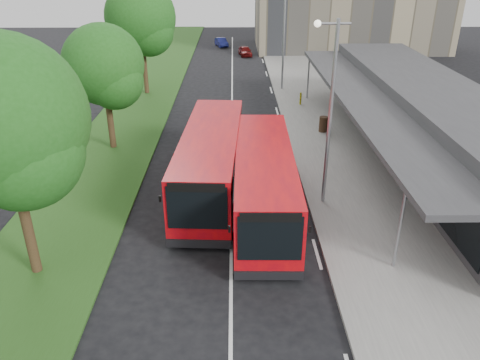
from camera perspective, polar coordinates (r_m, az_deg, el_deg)
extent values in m
plane|color=black|center=(19.80, -1.07, -5.76)|extent=(120.00, 120.00, 0.00)
cube|color=slate|center=(38.72, 8.08, 10.15)|extent=(5.00, 80.00, 0.15)
cube|color=#264D18|center=(38.94, -11.49, 9.95)|extent=(5.00, 80.00, 0.10)
cube|color=silver|center=(33.51, -0.99, 7.80)|extent=(0.12, 70.00, 0.01)
cube|color=silver|center=(18.40, 9.38, -8.86)|extent=(0.12, 2.00, 0.01)
cube|color=silver|center=(23.51, 7.03, -0.54)|extent=(0.12, 2.00, 0.01)
cube|color=silver|center=(28.97, 5.56, 4.74)|extent=(0.12, 2.00, 0.01)
cube|color=silver|center=(34.61, 4.54, 8.32)|extent=(0.12, 2.00, 0.01)
cube|color=silver|center=(40.35, 3.81, 10.88)|extent=(0.12, 2.00, 0.01)
cube|color=silver|center=(46.16, 3.25, 12.81)|extent=(0.12, 2.00, 0.01)
cube|color=silver|center=(52.01, 2.80, 14.30)|extent=(0.12, 2.00, 0.01)
cube|color=silver|center=(57.89, 2.45, 15.49)|extent=(0.12, 2.00, 0.01)
cube|color=silver|center=(63.79, 2.16, 16.45)|extent=(0.12, 2.00, 0.01)
cube|color=#313134|center=(28.40, 21.91, 6.80)|extent=(5.00, 26.00, 4.00)
cube|color=black|center=(27.66, 16.92, 6.20)|extent=(0.06, 24.00, 2.20)
cube|color=#313134|center=(26.80, 14.74, 9.69)|extent=(2.80, 26.00, 0.25)
cylinder|color=#919499|center=(17.37, 18.83, -5.86)|extent=(0.12, 0.12, 3.30)
cylinder|color=#919499|center=(37.36, 8.30, 12.06)|extent=(0.12, 0.12, 3.30)
cylinder|color=#372716|center=(17.67, -24.59, -4.78)|extent=(0.36, 0.36, 4.14)
sphere|color=#1D5516|center=(16.24, -27.01, 6.78)|extent=(5.27, 5.27, 5.27)
sphere|color=#1D5516|center=(15.94, -24.97, 3.23)|extent=(3.76, 3.76, 3.76)
cylinder|color=#372716|center=(28.18, -15.53, 7.06)|extent=(0.36, 0.36, 3.49)
sphere|color=#1D5516|center=(27.38, -16.33, 13.35)|extent=(4.45, 4.45, 4.45)
sphere|color=#1D5516|center=(27.02, -15.07, 11.61)|extent=(3.18, 3.18, 3.18)
sphere|color=#1D5516|center=(28.10, -16.94, 12.41)|extent=(3.49, 3.49, 3.49)
cylinder|color=#372716|center=(39.40, -11.51, 13.27)|extent=(0.36, 0.36, 4.28)
sphere|color=#1D5516|center=(38.78, -12.04, 18.87)|extent=(5.45, 5.45, 5.45)
sphere|color=#1D5516|center=(38.40, -11.09, 17.42)|extent=(3.89, 3.89, 3.89)
sphere|color=#1D5516|center=(39.44, -12.56, 17.93)|extent=(4.28, 4.28, 4.28)
cylinder|color=#919499|center=(20.28, 10.91, 7.50)|extent=(0.16, 0.16, 8.00)
cylinder|color=#919499|center=(19.41, 11.28, 18.21)|extent=(1.40, 0.10, 0.10)
sphere|color=silver|center=(19.30, 9.44, 18.30)|extent=(0.28, 0.28, 0.28)
cylinder|color=#919499|center=(39.57, 5.34, 16.67)|extent=(0.16, 0.16, 8.00)
cube|color=red|center=(20.17, 2.90, 0.07)|extent=(2.60, 10.16, 2.55)
cube|color=black|center=(20.75, 2.83, -3.03)|extent=(2.62, 10.18, 0.29)
cube|color=black|center=(15.61, 3.69, -7.17)|extent=(2.17, 0.09, 1.69)
cube|color=black|center=(24.70, 2.44, 6.06)|extent=(2.12, 0.09, 1.25)
cube|color=black|center=(20.22, -0.57, 1.60)|extent=(0.21, 8.67, 1.16)
cube|color=black|center=(20.34, 6.35, 1.58)|extent=(0.21, 8.67, 1.16)
cube|color=black|center=(16.47, 3.54, -11.55)|extent=(2.41, 0.13, 0.34)
cube|color=black|center=(15.18, 3.78, -4.59)|extent=(2.02, 0.08, 0.34)
cube|color=black|center=(15.64, -1.29, -6.00)|extent=(0.08, 0.08, 0.24)
cube|color=black|center=(15.80, 8.59, -5.96)|extent=(0.08, 0.08, 0.24)
cylinder|color=black|center=(17.89, -0.02, -7.91)|extent=(0.31, 0.87, 0.87)
cylinder|color=black|center=(17.99, 6.50, -7.88)|extent=(0.31, 0.87, 0.87)
cylinder|color=black|center=(23.62, 0.06, 0.95)|extent=(0.31, 0.87, 0.87)
cylinder|color=black|center=(23.70, 4.96, 0.94)|extent=(0.31, 0.87, 0.87)
cube|color=red|center=(22.10, -3.53, 2.61)|extent=(3.08, 10.63, 2.65)
cube|color=black|center=(22.64, -3.44, -0.40)|extent=(3.10, 10.65, 0.30)
cube|color=black|center=(17.28, -5.25, -3.44)|extent=(2.25, 0.17, 1.75)
cube|color=black|center=(26.87, -2.45, 7.88)|extent=(2.20, 0.17, 1.30)
cube|color=black|center=(22.36, -6.73, 4.08)|extent=(0.55, 8.99, 1.20)
cube|color=black|center=(22.11, -0.20, 4.00)|extent=(0.55, 8.99, 1.20)
cube|color=black|center=(18.08, -5.06, -7.75)|extent=(2.50, 0.22, 0.35)
cube|color=black|center=(16.87, -5.37, -0.94)|extent=(2.10, 0.16, 0.35)
cube|color=black|center=(17.58, -9.73, -2.25)|extent=(0.08, 0.08, 0.25)
cube|color=black|center=(17.23, -0.56, -2.47)|extent=(0.08, 0.08, 0.25)
cylinder|color=black|center=(19.78, -7.43, -4.51)|extent=(0.35, 0.92, 0.90)
cylinder|color=black|center=(19.54, -1.32, -4.68)|extent=(0.35, 0.92, 0.90)
cylinder|color=black|center=(25.81, -5.04, 3.12)|extent=(0.35, 0.92, 0.90)
cylinder|color=black|center=(25.63, -0.37, 3.06)|extent=(0.35, 0.92, 0.90)
cylinder|color=#332215|center=(30.37, 10.12, 6.72)|extent=(0.55, 0.55, 0.97)
cylinder|color=#FBF30D|center=(35.90, 7.39, 9.82)|extent=(0.16, 0.16, 0.90)
imported|color=#5A0C0D|center=(54.68, 0.63, 15.45)|extent=(1.69, 3.27, 1.06)
imported|color=navy|center=(60.59, -2.28, 16.44)|extent=(1.87, 3.28, 1.02)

